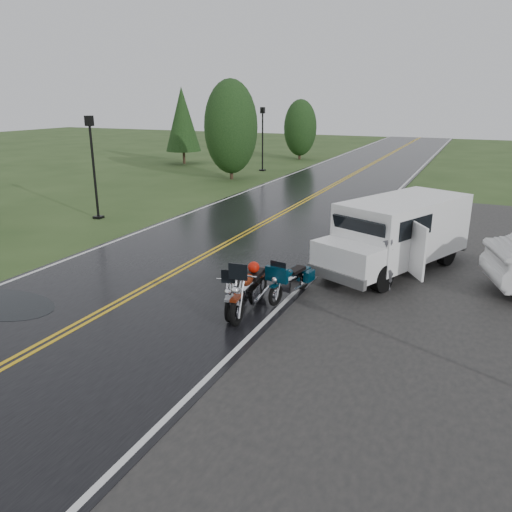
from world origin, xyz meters
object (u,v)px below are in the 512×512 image
Objects in this scene: motorcycle_red at (237,299)px; motorcycle_silver at (229,299)px; motorcycle_teal at (276,286)px; person_at_van at (385,265)px; van_white at (334,240)px; lamp_post_far_left at (263,139)px; lamp_post_near_left at (94,168)px.

motorcycle_red is 1.18× the size of motorcycle_silver.
motorcycle_teal is (0.35, 1.43, -0.14)m from motorcycle_red.
motorcycle_teal is 3.13m from person_at_van.
van_white is 1.26× the size of lamp_post_far_left.
van_white is (1.00, 4.21, 0.38)m from motorcycle_red.
lamp_post_far_left is at bearing 95.94° from motorcycle_silver.
lamp_post_near_left is at bearing -53.25° from person_at_van.
motorcycle_silver is 0.37× the size of van_white.
van_white is 3.74× the size of person_at_van.
motorcycle_silver is (-0.63, -1.28, 0.04)m from motorcycle_teal.
van_white is at bearing -58.31° from person_at_van.
person_at_van reaches higher than motorcycle_teal.
lamp_post_far_left is (-9.41, 23.38, 1.60)m from motorcycle_silver.
van_white is (1.27, 4.06, 0.49)m from motorcycle_silver.
motorcycle_silver is 1.37× the size of person_at_van.
motorcycle_teal is 1.29× the size of person_at_van.
lamp_post_far_left is at bearing 143.02° from van_white.
motorcycle_silver is 4.50m from person_at_van.
lamp_post_near_left reaches higher than motorcycle_silver.
van_white is 11.67m from lamp_post_near_left.
motorcycle_teal is at bearing -28.47° from lamp_post_near_left.
lamp_post_near_left reaches higher than motorcycle_teal.
lamp_post_near_left is (-12.82, 3.56, 1.42)m from person_at_van.
lamp_post_far_left is (-10.03, 22.10, 1.64)m from motorcycle_teal.
lamp_post_near_left is at bearing 128.85° from motorcycle_silver.
van_white reaches higher than motorcycle_silver.
lamp_post_far_left reaches higher than motorcycle_teal.
lamp_post_near_left is at bearing 138.91° from motorcycle_red.
motorcycle_silver is at bearing -35.18° from lamp_post_near_left.
person_at_van is (1.59, -0.59, -0.35)m from van_white.
person_at_van is at bearing -15.50° from lamp_post_near_left.
motorcycle_silver is 0.47× the size of lamp_post_near_left.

